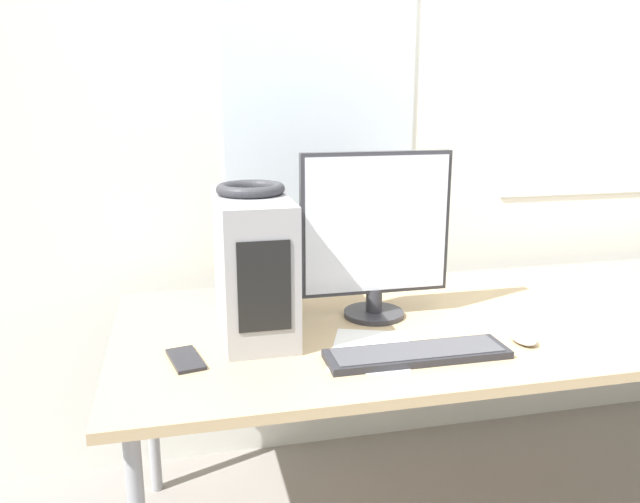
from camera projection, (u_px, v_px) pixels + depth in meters
name	position (u px, v px, depth m)	size (l,w,h in m)	color
wall_back	(457.00, 108.00, 2.41)	(8.00, 0.07, 2.70)	silver
desk	(526.00, 322.00, 2.01)	(2.57, 0.94, 0.73)	tan
pc_tower	(253.00, 262.00, 1.82)	(0.20, 0.49, 0.40)	#9E9EA3
headphones	(251.00, 189.00, 1.77)	(0.20, 0.20, 0.03)	#333338
monitor_main	(376.00, 233.00, 1.89)	(0.47, 0.19, 0.51)	#333338
keyboard	(417.00, 354.00, 1.64)	(0.49, 0.13, 0.02)	#28282D
mouse	(523.00, 338.00, 1.74)	(0.06, 0.10, 0.03)	#B2B2B7
cell_phone	(186.00, 359.00, 1.62)	(0.10, 0.17, 0.01)	#232328
paper_sheet_left	(371.00, 350.00, 1.69)	(0.30, 0.35, 0.00)	white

